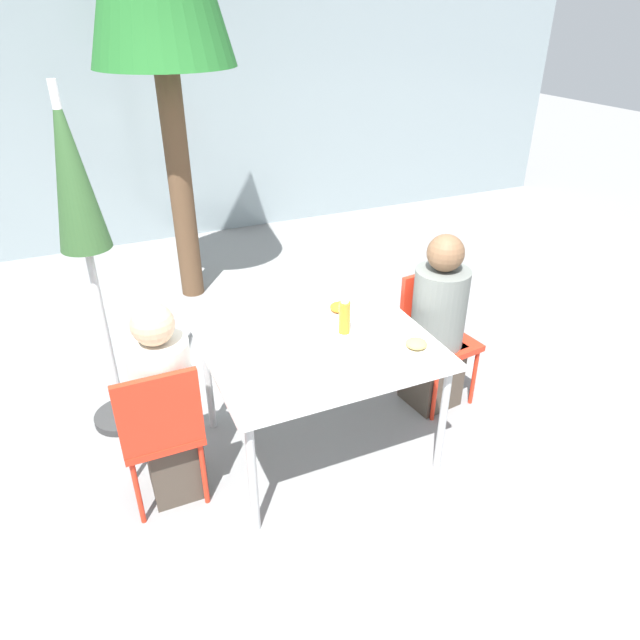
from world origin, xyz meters
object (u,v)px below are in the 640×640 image
at_px(chair_left, 160,426).
at_px(salad_bowl, 381,305).
at_px(person_left, 166,408).
at_px(drinking_cup, 318,351).
at_px(closed_umbrella, 77,201).
at_px(bottle, 345,317).
at_px(chair_right, 434,327).
at_px(person_right, 437,328).

height_order(chair_left, salad_bowl, chair_left).
relative_size(chair_left, person_left, 0.76).
bearing_deg(chair_left, salad_bowl, 12.03).
relative_size(chair_left, drinking_cup, 10.21).
height_order(closed_umbrella, bottle, closed_umbrella).
bearing_deg(closed_umbrella, bottle, -28.71).
bearing_deg(chair_left, chair_right, 8.90).
xyz_separation_m(chair_right, salad_bowl, (-0.40, 0.02, 0.24)).
xyz_separation_m(bottle, salad_bowl, (0.33, 0.16, -0.08)).
bearing_deg(drinking_cup, person_right, 14.68).
distance_m(chair_left, closed_umbrella, 1.26).
xyz_separation_m(chair_left, salad_bowl, (1.42, 0.30, 0.24)).
distance_m(chair_right, person_right, 0.11).
bearing_deg(drinking_cup, closed_umbrella, 139.06).
xyz_separation_m(chair_right, bottle, (-0.73, -0.14, 0.32)).
relative_size(person_right, bottle, 5.68).
bearing_deg(chair_left, bottle, 7.25).
bearing_deg(closed_umbrella, person_right, -17.94).
xyz_separation_m(chair_left, chair_right, (1.82, 0.28, 0.00)).
distance_m(chair_left, drinking_cup, 0.89).
distance_m(person_left, closed_umbrella, 1.19).
relative_size(chair_left, salad_bowl, 5.16).
distance_m(person_left, drinking_cup, 0.84).
relative_size(person_right, salad_bowl, 7.02).
bearing_deg(closed_umbrella, salad_bowl, -18.28).
bearing_deg(chair_right, bottle, 3.52).
bearing_deg(closed_umbrella, drinking_cup, -40.94).
height_order(chair_left, chair_right, same).
relative_size(person_left, bottle, 5.51).
relative_size(chair_left, person_right, 0.74).
height_order(chair_right, drinking_cup, chair_right).
bearing_deg(closed_umbrella, chair_left, -79.03).
height_order(person_left, person_right, person_right).
bearing_deg(bottle, salad_bowl, 26.23).
bearing_deg(salad_bowl, person_right, -16.41).
bearing_deg(chair_right, drinking_cup, 11.15).
xyz_separation_m(person_right, closed_umbrella, (-1.94, 0.63, 0.90)).
xyz_separation_m(person_left, bottle, (1.04, 0.06, 0.28)).
bearing_deg(salad_bowl, closed_umbrella, 161.72).
distance_m(drinking_cup, salad_bowl, 0.67).
bearing_deg(salad_bowl, drinking_cup, -148.69).
xyz_separation_m(person_left, chair_right, (1.77, 0.20, -0.04)).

